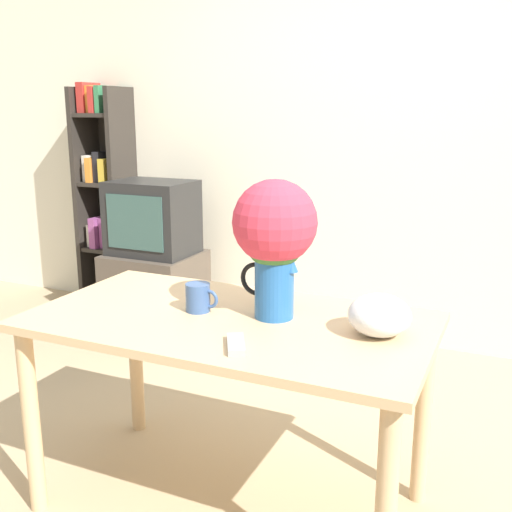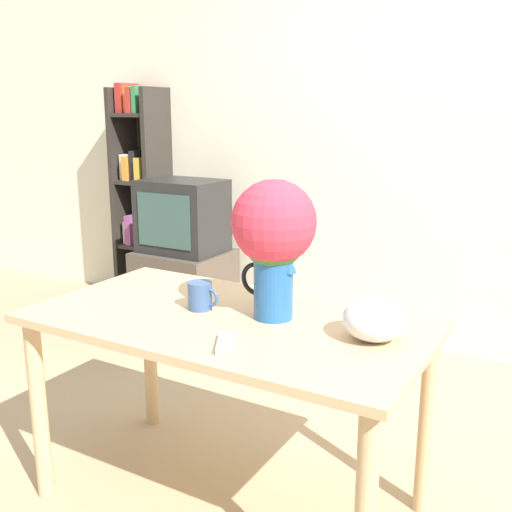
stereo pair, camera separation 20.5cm
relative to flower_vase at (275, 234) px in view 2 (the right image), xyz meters
The scene contains 10 objects.
ground_plane 1.03m from the flower_vase, 102.38° to the right, with size 12.00×12.00×0.00m, color tan.
wall_back 1.85m from the flower_vase, 90.11° to the left, with size 8.00×0.05×2.60m.
table 0.43m from the flower_vase, 154.21° to the right, with size 1.38×0.75×0.73m.
flower_vase is the anchor object (origin of this frame).
coffee_mug 0.37m from the flower_vase, 169.07° to the right, with size 0.12×0.09×0.10m.
white_bowl 0.43m from the flower_vase, ahead, with size 0.20×0.20×0.13m.
remote_control 0.41m from the flower_vase, 89.97° to the right, with size 0.11×0.15×0.02m.
tv_stand 2.08m from the flower_vase, 136.28° to the left, with size 0.56×0.50×0.53m.
tv_set 1.95m from the flower_vase, 136.32° to the left, with size 0.51×0.39×0.47m.
bookshelf 2.62m from the flower_vase, 140.35° to the left, with size 0.36×0.30×1.62m.
Camera 2 is at (0.93, -1.71, 1.43)m, focal length 42.00 mm.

